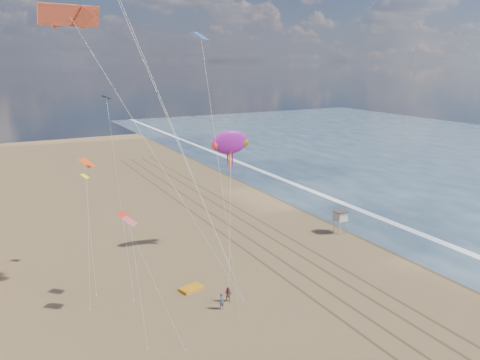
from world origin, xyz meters
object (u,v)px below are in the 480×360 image
(grounded_kite, at_px, (191,288))
(kite_flyer_b, at_px, (228,294))
(show_kite, at_px, (230,143))
(kite_flyer_a, at_px, (222,301))
(lifeguard_stand, at_px, (340,216))

(grounded_kite, xyz_separation_m, kite_flyer_b, (2.30, -4.13, 0.66))
(show_kite, relative_size, kite_flyer_a, 10.97)
(lifeguard_stand, xyz_separation_m, kite_flyer_b, (-22.47, -10.02, -1.66))
(grounded_kite, bearing_deg, lifeguard_stand, -1.70)
(grounded_kite, distance_m, kite_flyer_a, 5.27)
(show_kite, bearing_deg, grounded_kite, -136.50)
(grounded_kite, xyz_separation_m, show_kite, (8.94, 8.49, 13.56))
(lifeguard_stand, height_order, grounded_kite, lifeguard_stand)
(kite_flyer_a, bearing_deg, grounded_kite, 76.69)
(show_kite, distance_m, kite_flyer_a, 20.27)
(lifeguard_stand, xyz_separation_m, show_kite, (-15.83, 2.59, 11.24))
(kite_flyer_a, bearing_deg, kite_flyer_b, 13.70)
(grounded_kite, bearing_deg, kite_flyer_b, -75.91)
(lifeguard_stand, bearing_deg, grounded_kite, -166.62)
(grounded_kite, relative_size, kite_flyer_a, 1.39)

